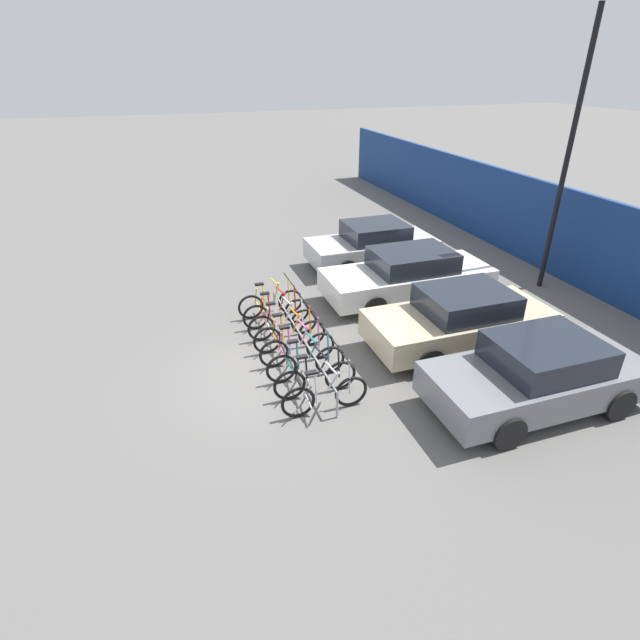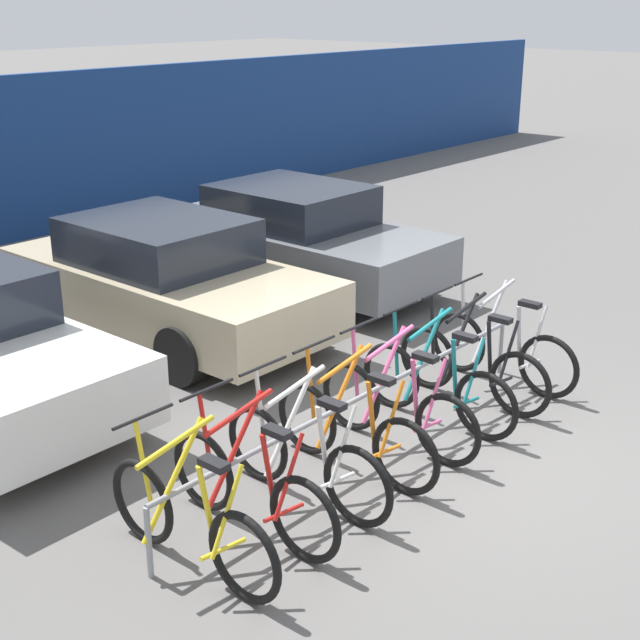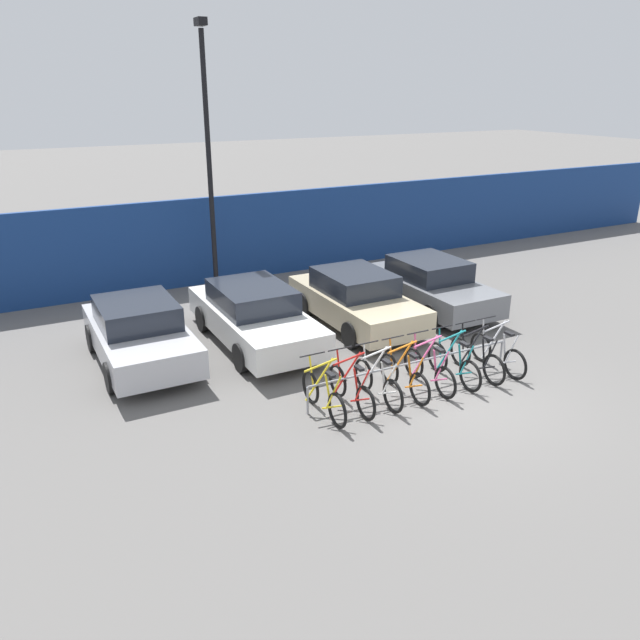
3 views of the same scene
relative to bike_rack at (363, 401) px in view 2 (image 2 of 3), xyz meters
name	(u,v)px [view 2 (image 2 of 3)]	position (x,y,z in m)	size (l,w,h in m)	color
ground_plane	(461,454)	(0.54, -0.68, -0.50)	(120.00, 120.00, 0.00)	#605E5B
bike_rack	(363,401)	(0.00, 0.00, 0.00)	(4.76, 0.04, 0.57)	gray
bicycle_yellow	(190,522)	(-2.11, -0.15, -0.12)	(0.68, 1.71, 1.05)	black
bicycle_red	(251,488)	(-1.52, -0.15, -0.12)	(0.68, 1.71, 1.05)	black
bicycle_white	(305,458)	(-0.92, -0.15, -0.12)	(0.68, 1.71, 1.05)	black
bicycle_orange	(354,431)	(-0.31, -0.15, -0.12)	(0.68, 1.71, 1.05)	black
bicycle_pink	(397,407)	(0.30, -0.15, -0.12)	(0.68, 1.71, 1.05)	black
bicycle_teal	(437,385)	(0.92, -0.15, -0.12)	(0.68, 1.71, 1.05)	black
bicycle_black	(472,366)	(1.54, -0.15, -0.12)	(0.68, 1.71, 1.05)	black
bicycle_silver	(502,349)	(2.11, -0.15, -0.12)	(0.68, 1.71, 1.05)	black
car_beige	(165,279)	(0.79, 3.57, 0.19)	(1.91, 4.20, 1.40)	#C1B28E
car_grey	(296,237)	(3.19, 3.69, 0.19)	(1.91, 4.18, 1.40)	slate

